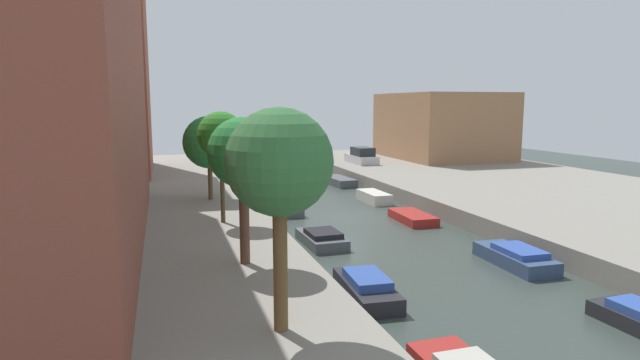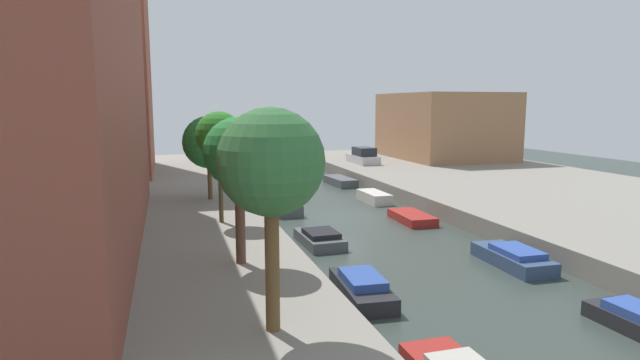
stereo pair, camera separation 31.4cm
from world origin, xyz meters
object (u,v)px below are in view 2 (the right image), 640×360
Objects in this scene: low_block_right at (444,126)px; apartment_tower_far at (82,46)px; street_tree_0 at (271,164)px; moored_boat_left_2 at (320,238)px; street_tree_2 at (219,136)px; moored_boat_left_4 at (259,187)px; moored_boat_left_1 at (362,288)px; parked_car at (363,157)px; moored_boat_right_4 at (340,181)px; moored_boat_left_3 at (285,205)px; street_tree_1 at (239,154)px; moored_boat_right_1 at (513,258)px; street_tree_3 at (209,142)px; moored_boat_right_3 at (374,197)px; moored_boat_right_5 at (308,170)px; moored_boat_right_2 at (412,217)px.

apartment_tower_far is at bearing -175.41° from low_block_right.
street_tree_0 is 12.61m from moored_boat_left_2.
street_tree_2 reaches higher than moored_boat_left_4.
street_tree_2 reaches higher than moored_boat_left_1.
moored_boat_right_4 is (-4.35, -6.03, -1.33)m from parked_car.
low_block_right is 3.15× the size of moored_boat_right_4.
moored_boat_left_3 is at bearing -125.50° from moored_boat_right_4.
street_tree_2 is at bearing 90.00° from street_tree_0.
low_block_right is 2.52× the size of street_tree_1.
moored_boat_left_4 is at bearing 108.75° from moored_boat_right_1.
moored_boat_left_4 is at bearing -153.76° from low_block_right.
parked_car is 1.10× the size of moored_boat_right_4.
street_tree_3 is (0.00, 18.92, -0.80)m from street_tree_0.
moored_boat_right_3 is 0.76× the size of moored_boat_right_5.
street_tree_1 reaches higher than moored_boat_left_3.
apartment_tower_far is 28.52m from moored_boat_left_2.
street_tree_3 is at bearing 155.34° from moored_boat_right_2.
street_tree_3 is 14.96m from moored_boat_right_4.
moored_boat_left_3 is at bearing -5.22° from street_tree_3.
moored_boat_left_2 is 7.74m from moored_boat_left_3.
street_tree_3 is 21.82m from parked_car.
moored_boat_left_3 is at bearing -139.40° from low_block_right.
moored_boat_right_3 reaches higher than moored_boat_right_4.
low_block_right is at bearing 0.94° from moored_boat_right_5.
moored_boat_right_2 is 1.06× the size of moored_boat_right_3.
street_tree_0 is 1.65× the size of moored_boat_left_2.
moored_boat_right_2 is at bearing -123.10° from low_block_right.
moored_boat_right_3 is (11.00, 1.21, -4.02)m from street_tree_3.
street_tree_0 is at bearing -90.00° from street_tree_3.
street_tree_2 is at bearing -68.19° from apartment_tower_far.
apartment_tower_far reaches higher than moored_boat_left_3.
parked_car is (15.55, 21.48, -3.49)m from street_tree_2.
moored_boat_right_2 is (10.78, 8.20, -4.65)m from street_tree_1.
low_block_right is at bearing 50.68° from moored_boat_left_2.
street_tree_1 is at bearing -118.86° from parked_car.
moored_boat_right_2 is at bearing -91.74° from moored_boat_right_4.
moored_boat_left_4 is (4.10, 25.99, -4.73)m from street_tree_0.
apartment_tower_far reaches higher than moored_boat_right_3.
low_block_right reaches higher than street_tree_0.
street_tree_3 reaches higher than moored_boat_left_4.
parked_car reaches higher than moored_boat_right_2.
street_tree_2 is 26.52m from moored_boat_right_5.
moored_boat_right_3 is (11.00, 14.36, -4.54)m from street_tree_1.
parked_car is at bearing 68.80° from moored_boat_left_1.
apartment_tower_far is 3.84× the size of street_tree_2.
parked_car is at bearing 0.46° from apartment_tower_far.
low_block_right reaches higher than moored_boat_right_5.
moored_boat_left_2 is 8.60m from moored_boat_right_1.
street_tree_1 reaches higher than moored_boat_left_2.
low_block_right reaches higher than street_tree_3.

